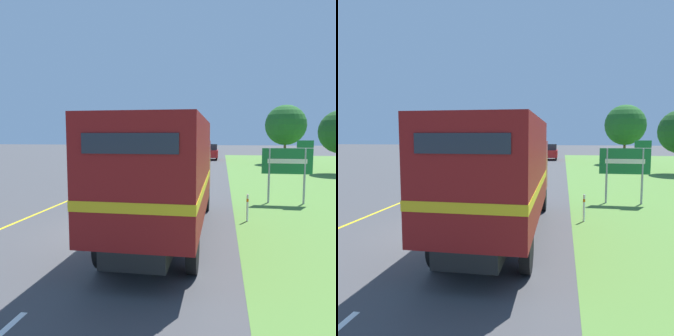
% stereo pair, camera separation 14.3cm
% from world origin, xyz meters
% --- Properties ---
extents(ground_plane, '(200.00, 200.00, 0.00)m').
position_xyz_m(ground_plane, '(0.00, 0.00, 0.00)').
color(ground_plane, '#444447').
extents(edge_line_yellow, '(0.12, 57.13, 0.01)m').
position_xyz_m(edge_line_yellow, '(-3.70, 14.06, 0.00)').
color(edge_line_yellow, yellow).
rests_on(edge_line_yellow, ground).
extents(centre_dash_near, '(0.12, 2.60, 0.01)m').
position_xyz_m(centre_dash_near, '(0.00, 0.54, 0.00)').
color(centre_dash_near, white).
rests_on(centre_dash_near, ground).
extents(centre_dash_mid_a, '(0.12, 2.60, 0.01)m').
position_xyz_m(centre_dash_mid_a, '(0.00, 7.14, 0.00)').
color(centre_dash_mid_a, white).
rests_on(centre_dash_mid_a, ground).
extents(centre_dash_mid_b, '(0.12, 2.60, 0.01)m').
position_xyz_m(centre_dash_mid_b, '(0.00, 13.74, 0.00)').
color(centre_dash_mid_b, white).
rests_on(centre_dash_mid_b, ground).
extents(centre_dash_far, '(0.12, 2.60, 0.01)m').
position_xyz_m(centre_dash_far, '(0.00, 20.34, 0.00)').
color(centre_dash_far, white).
rests_on(centre_dash_far, ground).
extents(centre_dash_farthest, '(0.12, 2.60, 0.01)m').
position_xyz_m(centre_dash_farthest, '(0.00, 26.94, 0.00)').
color(centre_dash_farthest, white).
rests_on(centre_dash_farthest, ground).
extents(horse_trailer_truck, '(2.33, 8.17, 3.39)m').
position_xyz_m(horse_trailer_truck, '(1.65, -0.25, 1.92)').
color(horse_trailer_truck, black).
rests_on(horse_trailer_truck, ground).
extents(lead_car_white, '(1.80, 4.37, 1.99)m').
position_xyz_m(lead_car_white, '(-1.99, 16.34, 1.00)').
color(lead_car_white, black).
rests_on(lead_car_white, ground).
extents(lead_car_red_ahead, '(1.80, 3.86, 1.98)m').
position_xyz_m(lead_car_red_ahead, '(1.84, 31.95, 0.99)').
color(lead_car_red_ahead, black).
rests_on(lead_car_red_ahead, ground).
extents(highway_sign, '(2.13, 0.09, 2.77)m').
position_xyz_m(highway_sign, '(6.08, 5.35, 1.79)').
color(highway_sign, '#9E9EA3').
rests_on(highway_sign, ground).
extents(roadside_tree_far, '(4.26, 4.26, 6.27)m').
position_xyz_m(roadside_tree_far, '(9.85, 27.06, 4.13)').
color(roadside_tree_far, brown).
rests_on(roadside_tree_far, ground).
extents(delineator_post, '(0.08, 0.08, 0.95)m').
position_xyz_m(delineator_post, '(4.13, 1.92, 0.51)').
color(delineator_post, white).
rests_on(delineator_post, ground).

